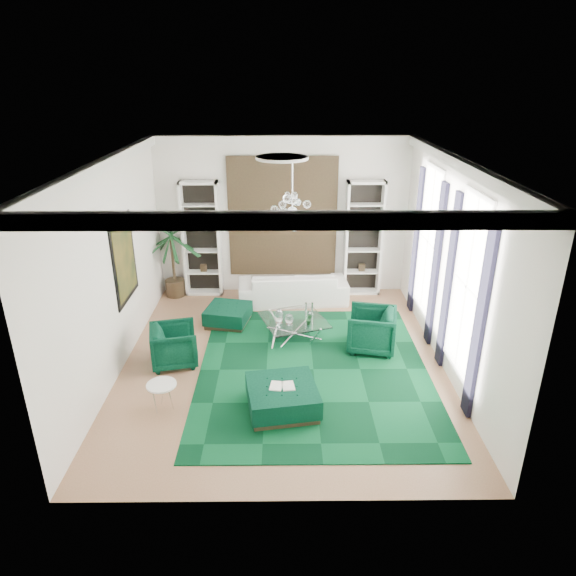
{
  "coord_description": "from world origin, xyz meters",
  "views": [
    {
      "loc": [
        0.02,
        -8.53,
        5.09
      ],
      "look_at": [
        0.1,
        0.5,
        1.3
      ],
      "focal_mm": 32.0,
      "sensor_mm": 36.0,
      "label": 1
    }
  ],
  "objects_px": {
    "sofa": "(293,287)",
    "ottoman_side": "(228,315)",
    "coffee_table": "(294,328)",
    "palm": "(172,247)",
    "ottoman_front": "(282,398)",
    "side_table": "(163,397)",
    "armchair_left": "(174,345)",
    "armchair_right": "(371,330)"
  },
  "relations": [
    {
      "from": "armchair_left",
      "to": "sofa",
      "type": "bearing_deg",
      "value": -51.97
    },
    {
      "from": "sofa",
      "to": "side_table",
      "type": "distance_m",
      "value": 4.82
    },
    {
      "from": "armchair_right",
      "to": "coffee_table",
      "type": "relative_size",
      "value": 0.77
    },
    {
      "from": "ottoman_side",
      "to": "side_table",
      "type": "xyz_separation_m",
      "value": [
        -0.75,
        -3.11,
        0.03
      ]
    },
    {
      "from": "ottoman_front",
      "to": "palm",
      "type": "xyz_separation_m",
      "value": [
        -2.64,
        4.69,
        1.03
      ]
    },
    {
      "from": "coffee_table",
      "to": "ottoman_side",
      "type": "relative_size",
      "value": 1.36
    },
    {
      "from": "palm",
      "to": "sofa",
      "type": "bearing_deg",
      "value": -7.48
    },
    {
      "from": "sofa",
      "to": "coffee_table",
      "type": "distance_m",
      "value": 1.83
    },
    {
      "from": "sofa",
      "to": "armchair_left",
      "type": "bearing_deg",
      "value": 47.12
    },
    {
      "from": "ottoman_side",
      "to": "palm",
      "type": "bearing_deg",
      "value": 133.0
    },
    {
      "from": "armchair_left",
      "to": "armchair_right",
      "type": "distance_m",
      "value": 3.82
    },
    {
      "from": "sofa",
      "to": "ottoman_front",
      "type": "bearing_deg",
      "value": 82.45
    },
    {
      "from": "armchair_right",
      "to": "ottoman_side",
      "type": "xyz_separation_m",
      "value": [
        -2.95,
        1.15,
        -0.22
      ]
    },
    {
      "from": "sofa",
      "to": "palm",
      "type": "distance_m",
      "value": 3.04
    },
    {
      "from": "sofa",
      "to": "palm",
      "type": "relative_size",
      "value": 1.02
    },
    {
      "from": "ottoman_front",
      "to": "side_table",
      "type": "bearing_deg",
      "value": 179.21
    },
    {
      "from": "armchair_left",
      "to": "ottoman_side",
      "type": "distance_m",
      "value": 1.88
    },
    {
      "from": "sofa",
      "to": "palm",
      "type": "xyz_separation_m",
      "value": [
        -2.89,
        0.38,
        0.88
      ]
    },
    {
      "from": "side_table",
      "to": "palm",
      "type": "relative_size",
      "value": 0.19
    },
    {
      "from": "ottoman_side",
      "to": "ottoman_front",
      "type": "distance_m",
      "value": 3.35
    },
    {
      "from": "coffee_table",
      "to": "ottoman_front",
      "type": "xyz_separation_m",
      "value": [
        -0.24,
        -2.49,
        0.01
      ]
    },
    {
      "from": "ottoman_front",
      "to": "palm",
      "type": "height_order",
      "value": "palm"
    },
    {
      "from": "palm",
      "to": "armchair_left",
      "type": "bearing_deg",
      "value": -79.21
    },
    {
      "from": "side_table",
      "to": "armchair_left",
      "type": "bearing_deg",
      "value": 93.18
    },
    {
      "from": "palm",
      "to": "side_table",
      "type": "bearing_deg",
      "value": -81.53
    },
    {
      "from": "armchair_left",
      "to": "coffee_table",
      "type": "relative_size",
      "value": 0.7
    },
    {
      "from": "sofa",
      "to": "coffee_table",
      "type": "xyz_separation_m",
      "value": [
        -0.01,
        -1.82,
        -0.17
      ]
    },
    {
      "from": "armchair_right",
      "to": "coffee_table",
      "type": "height_order",
      "value": "armchair_right"
    },
    {
      "from": "armchair_right",
      "to": "palm",
      "type": "relative_size",
      "value": 0.37
    },
    {
      "from": "coffee_table",
      "to": "ottoman_front",
      "type": "bearing_deg",
      "value": -95.47
    },
    {
      "from": "ottoman_side",
      "to": "ottoman_front",
      "type": "relative_size",
      "value": 0.81
    },
    {
      "from": "ottoman_side",
      "to": "sofa",
      "type": "bearing_deg",
      "value": 39.21
    },
    {
      "from": "armchair_right",
      "to": "sofa",
      "type": "bearing_deg",
      "value": -135.07
    },
    {
      "from": "coffee_table",
      "to": "ottoman_front",
      "type": "height_order",
      "value": "ottoman_front"
    },
    {
      "from": "sofa",
      "to": "armchair_left",
      "type": "relative_size",
      "value": 3.04
    },
    {
      "from": "coffee_table",
      "to": "ottoman_side",
      "type": "distance_m",
      "value": 1.57
    },
    {
      "from": "ottoman_side",
      "to": "armchair_left",
      "type": "bearing_deg",
      "value": -116.57
    },
    {
      "from": "armchair_left",
      "to": "palm",
      "type": "distance_m",
      "value": 3.4
    },
    {
      "from": "ottoman_front",
      "to": "side_table",
      "type": "relative_size",
      "value": 2.27
    },
    {
      "from": "sofa",
      "to": "ottoman_side",
      "type": "xyz_separation_m",
      "value": [
        -1.44,
        -1.18,
        -0.18
      ]
    },
    {
      "from": "sofa",
      "to": "side_table",
      "type": "relative_size",
      "value": 5.32
    },
    {
      "from": "armchair_right",
      "to": "ottoman_side",
      "type": "bearing_deg",
      "value": -99.31
    }
  ]
}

